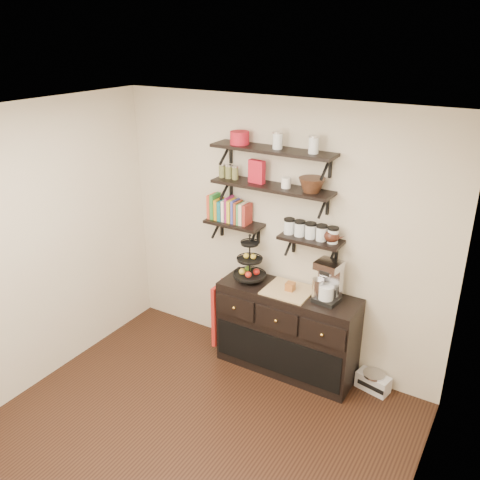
% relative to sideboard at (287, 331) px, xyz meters
% --- Properties ---
extents(floor, '(3.50, 3.50, 0.00)m').
position_rel_sideboard_xyz_m(floor, '(-0.26, -1.51, -0.45)').
color(floor, black).
rests_on(floor, ground).
extents(ceiling, '(3.50, 3.50, 0.02)m').
position_rel_sideboard_xyz_m(ceiling, '(-0.26, -1.51, 2.25)').
color(ceiling, white).
rests_on(ceiling, back_wall).
extents(back_wall, '(3.50, 0.02, 2.70)m').
position_rel_sideboard_xyz_m(back_wall, '(-0.26, 0.24, 0.90)').
color(back_wall, beige).
rests_on(back_wall, ground).
extents(left_wall, '(0.02, 3.50, 2.70)m').
position_rel_sideboard_xyz_m(left_wall, '(-2.01, -1.51, 0.90)').
color(left_wall, beige).
rests_on(left_wall, ground).
extents(right_wall, '(0.02, 3.50, 2.70)m').
position_rel_sideboard_xyz_m(right_wall, '(1.49, -1.51, 0.90)').
color(right_wall, beige).
rests_on(right_wall, ground).
extents(shelf_top, '(1.20, 0.27, 0.23)m').
position_rel_sideboard_xyz_m(shelf_top, '(-0.26, 0.10, 1.78)').
color(shelf_top, black).
rests_on(shelf_top, back_wall).
extents(shelf_mid, '(1.20, 0.27, 0.23)m').
position_rel_sideboard_xyz_m(shelf_mid, '(-0.26, 0.10, 1.43)').
color(shelf_mid, black).
rests_on(shelf_mid, back_wall).
extents(shelf_low_left, '(0.60, 0.25, 0.23)m').
position_rel_sideboard_xyz_m(shelf_low_left, '(-0.68, 0.12, 0.98)').
color(shelf_low_left, black).
rests_on(shelf_low_left, back_wall).
extents(shelf_low_right, '(0.60, 0.25, 0.23)m').
position_rel_sideboard_xyz_m(shelf_low_right, '(0.16, 0.12, 0.98)').
color(shelf_low_right, black).
rests_on(shelf_low_right, back_wall).
extents(cookbooks, '(0.43, 0.15, 0.26)m').
position_rel_sideboard_xyz_m(cookbooks, '(-0.74, 0.12, 1.11)').
color(cookbooks, '#C64529').
rests_on(cookbooks, shelf_low_left).
extents(glass_canisters, '(0.54, 0.10, 0.13)m').
position_rel_sideboard_xyz_m(glass_canisters, '(0.15, 0.12, 1.06)').
color(glass_canisters, silver).
rests_on(glass_canisters, shelf_low_right).
extents(sideboard, '(1.40, 0.50, 0.92)m').
position_rel_sideboard_xyz_m(sideboard, '(0.00, 0.00, 0.00)').
color(sideboard, black).
rests_on(sideboard, floor).
extents(fruit_stand, '(0.33, 0.33, 0.48)m').
position_rel_sideboard_xyz_m(fruit_stand, '(-0.43, 0.00, 0.61)').
color(fruit_stand, black).
rests_on(fruit_stand, sideboard).
extents(candle, '(0.08, 0.08, 0.08)m').
position_rel_sideboard_xyz_m(candle, '(0.02, 0.00, 0.50)').
color(candle, brown).
rests_on(candle, sideboard).
extents(coffee_maker, '(0.25, 0.24, 0.41)m').
position_rel_sideboard_xyz_m(coffee_maker, '(0.39, 0.03, 0.64)').
color(coffee_maker, black).
rests_on(coffee_maker, sideboard).
extents(thermal_carafe, '(0.11, 0.11, 0.22)m').
position_rel_sideboard_xyz_m(thermal_carafe, '(0.31, -0.02, 0.56)').
color(thermal_carafe, silver).
rests_on(thermal_carafe, sideboard).
extents(apron, '(0.04, 0.29, 0.68)m').
position_rel_sideboard_xyz_m(apron, '(-0.73, -0.10, 0.04)').
color(apron, '#B52713').
rests_on(apron, sideboard).
extents(radio, '(0.34, 0.25, 0.19)m').
position_rel_sideboard_xyz_m(radio, '(0.88, 0.13, -0.36)').
color(radio, silver).
rests_on(radio, floor).
extents(recipe_box, '(0.17, 0.08, 0.22)m').
position_rel_sideboard_xyz_m(recipe_box, '(-0.43, 0.10, 1.56)').
color(recipe_box, '#AC1323').
rests_on(recipe_box, shelf_mid).
extents(walnut_bowl, '(0.24, 0.24, 0.13)m').
position_rel_sideboard_xyz_m(walnut_bowl, '(0.14, 0.10, 1.51)').
color(walnut_bowl, black).
rests_on(walnut_bowl, shelf_mid).
extents(ramekins, '(0.09, 0.09, 0.10)m').
position_rel_sideboard_xyz_m(ramekins, '(-0.11, 0.10, 1.50)').
color(ramekins, white).
rests_on(ramekins, shelf_mid).
extents(teapot, '(0.22, 0.18, 0.14)m').
position_rel_sideboard_xyz_m(teapot, '(0.36, 0.12, 1.07)').
color(teapot, '#32160F').
rests_on(teapot, shelf_low_right).
extents(red_pot, '(0.18, 0.18, 0.12)m').
position_rel_sideboard_xyz_m(red_pot, '(-0.61, 0.10, 1.86)').
color(red_pot, '#AC1323').
rests_on(red_pot, shelf_top).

